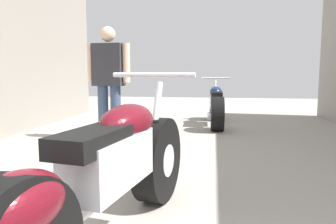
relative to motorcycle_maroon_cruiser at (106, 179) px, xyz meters
name	(u,v)px	position (x,y,z in m)	size (l,w,h in m)	color
ground_plane	(178,161)	(0.17, 1.85, -0.41)	(18.16, 18.16, 0.00)	#9E998E
motorcycle_maroon_cruiser	(106,179)	(0.00, 0.00, 0.00)	(0.71, 2.07, 0.97)	black
motorcycle_black_naked	(216,106)	(0.60, 4.39, -0.05)	(0.55, 1.87, 0.87)	black
mechanic_in_blue	(109,76)	(-0.94, 2.90, 0.50)	(0.65, 0.26, 1.61)	#384766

